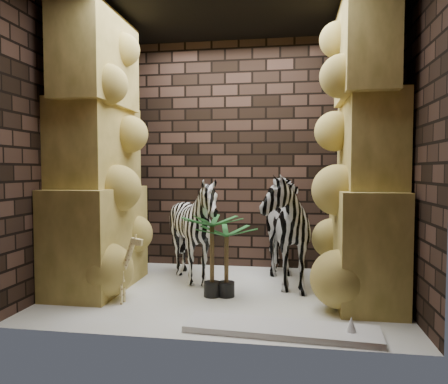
% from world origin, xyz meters
% --- Properties ---
extents(floor, '(3.50, 3.50, 0.00)m').
position_xyz_m(floor, '(0.00, 0.00, 0.00)').
color(floor, white).
rests_on(floor, ground).
extents(ceiling, '(3.50, 3.50, 0.00)m').
position_xyz_m(ceiling, '(0.00, 0.00, 3.00)').
color(ceiling, black).
rests_on(ceiling, ground).
extents(wall_back, '(3.50, 0.00, 3.50)m').
position_xyz_m(wall_back, '(0.00, 1.25, 1.50)').
color(wall_back, black).
rests_on(wall_back, ground).
extents(wall_front, '(3.50, 0.00, 3.50)m').
position_xyz_m(wall_front, '(0.00, -1.25, 1.50)').
color(wall_front, black).
rests_on(wall_front, ground).
extents(wall_left, '(0.00, 3.00, 3.00)m').
position_xyz_m(wall_left, '(-1.75, 0.00, 1.50)').
color(wall_left, black).
rests_on(wall_left, ground).
extents(wall_right, '(0.00, 3.00, 3.00)m').
position_xyz_m(wall_right, '(1.75, 0.00, 1.50)').
color(wall_right, black).
rests_on(wall_right, ground).
extents(rock_pillar_left, '(0.68, 1.30, 3.00)m').
position_xyz_m(rock_pillar_left, '(-1.40, 0.00, 1.50)').
color(rock_pillar_left, '#DABC63').
rests_on(rock_pillar_left, floor).
extents(rock_pillar_right, '(0.58, 1.25, 3.00)m').
position_xyz_m(rock_pillar_right, '(1.42, 0.00, 1.50)').
color(rock_pillar_right, '#DABC63').
rests_on(rock_pillar_right, floor).
extents(zebra_right, '(0.99, 1.39, 1.48)m').
position_xyz_m(zebra_right, '(0.53, 0.43, 0.74)').
color(zebra_right, white).
rests_on(zebra_right, floor).
extents(zebra_left, '(1.19, 1.37, 1.09)m').
position_xyz_m(zebra_left, '(-0.39, 0.33, 0.55)').
color(zebra_left, white).
rests_on(zebra_left, floor).
extents(giraffe_toy, '(0.36, 0.12, 0.69)m').
position_xyz_m(giraffe_toy, '(-1.00, -0.49, 0.35)').
color(giraffe_toy, '#FFEA97').
rests_on(giraffe_toy, floor).
extents(palm_front, '(0.36, 0.36, 0.73)m').
position_xyz_m(palm_front, '(0.05, -0.12, 0.37)').
color(palm_front, '#104F20').
rests_on(palm_front, floor).
extents(palm_back, '(0.36, 0.36, 0.84)m').
position_xyz_m(palm_back, '(-0.10, -0.14, 0.42)').
color(palm_back, '#104F20').
rests_on(palm_back, floor).
extents(surfboard, '(1.56, 0.49, 0.05)m').
position_xyz_m(surfboard, '(0.62, -0.98, 0.03)').
color(surfboard, white).
rests_on(surfboard, floor).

